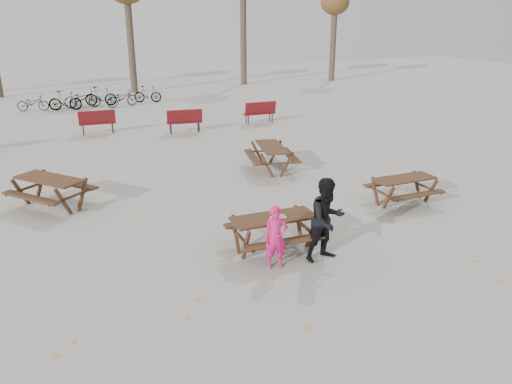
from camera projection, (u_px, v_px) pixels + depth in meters
name	position (u px, v px, depth m)	size (l,w,h in m)	color
ground	(273.00, 250.00, 10.82)	(80.00, 80.00, 0.00)	gray
main_picnic_table	(274.00, 225.00, 10.62)	(1.80, 1.45, 0.78)	#321F12
food_tray	(282.00, 217.00, 10.49)	(0.18, 0.11, 0.04)	silver
bread_roll	(282.00, 215.00, 10.48)	(0.14, 0.06, 0.05)	tan
soda_bottle	(271.00, 218.00, 10.29)	(0.07, 0.07, 0.17)	silver
child	(276.00, 238.00, 9.86)	(0.48, 0.31, 1.31)	#DD1B68
adult	(327.00, 220.00, 10.13)	(0.86, 0.67, 1.76)	black
picnic_table_east	(403.00, 191.00, 13.36)	(1.67, 1.35, 0.72)	#321F12
picnic_table_north	(51.00, 193.00, 13.07)	(1.89, 1.52, 0.81)	#321F12
picnic_table_far	(272.00, 158.00, 16.22)	(1.87, 1.51, 0.80)	#321F12
park_bench_row	(137.00, 122.00, 21.00)	(13.28, 1.89, 1.03)	maroon
bicycle_row	(92.00, 98.00, 27.15)	(7.71, 1.88, 1.04)	black
fallen_leaves	(252.00, 207.00, 13.18)	(11.00, 11.00, 0.01)	gold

